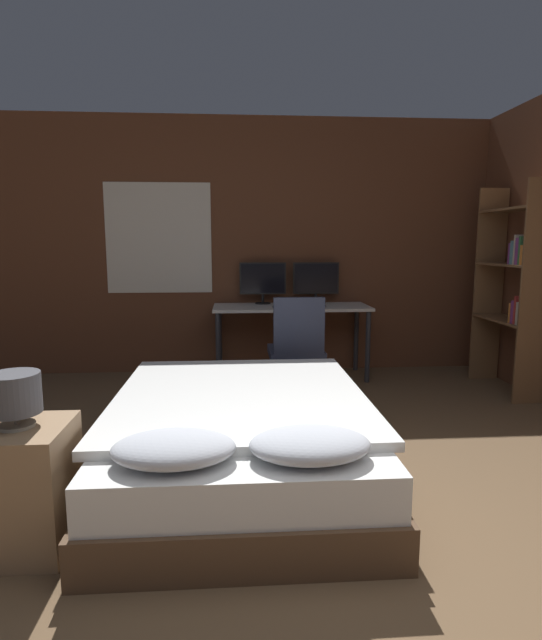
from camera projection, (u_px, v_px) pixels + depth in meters
name	position (u px, v px, depth m)	size (l,w,h in m)	color
wall_back	(291.00, 247.00, 5.39)	(12.00, 0.08, 2.70)	brown
bed	(241.00, 437.00, 2.98)	(1.50, 2.01, 0.57)	brown
nightstand	(22.00, 488.00, 2.28)	(0.43, 0.43, 0.58)	#997551
bedside_lamp	(14.00, 395.00, 2.21)	(0.23, 0.23, 0.25)	gray
desk	(291.00, 315.00, 5.14)	(1.59, 0.59, 0.76)	beige
monitor_left	(263.00, 280.00, 5.26)	(0.49, 0.16, 0.44)	black
monitor_right	(316.00, 280.00, 5.30)	(0.49, 0.16, 0.44)	black
keyboard	(293.00, 307.00, 4.94)	(0.40, 0.13, 0.02)	black
computer_mouse	(323.00, 306.00, 4.96)	(0.07, 0.05, 0.04)	black
office_chair	(296.00, 358.00, 4.44)	(0.52, 0.52, 0.94)	black
bookshelf	(517.00, 279.00, 4.54)	(0.30, 0.84, 1.93)	brown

